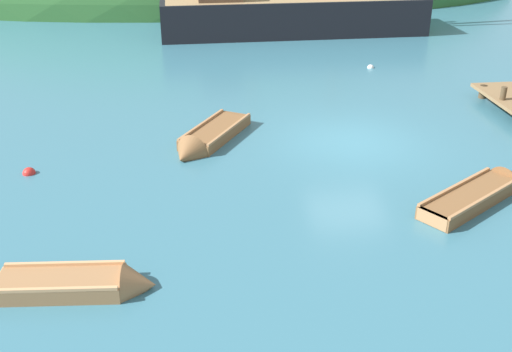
{
  "coord_description": "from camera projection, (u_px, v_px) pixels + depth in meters",
  "views": [
    {
      "loc": [
        -4.87,
        -16.7,
        7.18
      ],
      "look_at": [
        -3.26,
        -2.79,
        0.36
      ],
      "focal_mm": 42.45,
      "sensor_mm": 36.0,
      "label": 1
    }
  ],
  "objects": [
    {
      "name": "rowboat_near_dock",
      "position": [
        481.0,
        194.0,
        15.21
      ],
      "size": [
        3.74,
        2.94,
        0.86
      ],
      "rotation": [
        0.0,
        0.0,
        0.6
      ],
      "color": "brown",
      "rests_on": "ground"
    },
    {
      "name": "rowboat_portside",
      "position": [
        207.0,
        140.0,
        18.38
      ],
      "size": [
        2.75,
        3.68,
        1.01
      ],
      "rotation": [
        0.0,
        0.0,
        4.18
      ],
      "color": "brown",
      "rests_on": "ground"
    },
    {
      "name": "buoy_white",
      "position": [
        370.0,
        68.0,
        25.93
      ],
      "size": [
        0.28,
        0.28,
        0.28
      ],
      "primitive_type": "sphere",
      "color": "white",
      "rests_on": "ground"
    },
    {
      "name": "buoy_red",
      "position": [
        29.0,
        174.0,
        16.53
      ],
      "size": [
        0.35,
        0.35,
        0.35
      ],
      "primitive_type": "sphere",
      "color": "red",
      "rests_on": "ground"
    },
    {
      "name": "sailing_ship",
      "position": [
        289.0,
        19.0,
        31.82
      ],
      "size": [
        16.36,
        4.28,
        11.01
      ],
      "rotation": [
        0.0,
        0.0,
        0.02
      ],
      "color": "black",
      "rests_on": "ground"
    },
    {
      "name": "ground_plane",
      "position": [
        351.0,
        142.0,
        18.56
      ],
      "size": [
        120.0,
        120.0,
        0.0
      ],
      "primitive_type": "plane",
      "color": "teal"
    },
    {
      "name": "rowboat_outer_right",
      "position": [
        85.0,
        286.0,
        11.75
      ],
      "size": [
        3.1,
        1.13,
        0.88
      ],
      "rotation": [
        0.0,
        0.0,
        6.21
      ],
      "color": "#9E7047",
      "rests_on": "ground"
    }
  ]
}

